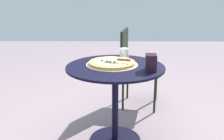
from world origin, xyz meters
TOP-DOWN VIEW (x-y plane):
  - ground_plane at (0.00, 0.00)m, footprint 10.00×10.00m
  - patio_table at (0.00, 0.00)m, footprint 0.81×0.81m
  - pizza_on_tray at (0.04, 0.03)m, footprint 0.43×0.43m
  - pizza_server at (-0.00, -0.02)m, footprint 0.11×0.21m
  - drinking_cup at (0.28, -0.08)m, footprint 0.08×0.08m
  - napkin_dispenser at (-0.13, -0.27)m, footprint 0.11×0.09m
  - patio_chair_near at (0.79, -0.21)m, footprint 0.48×0.48m

SIDE VIEW (x-z plane):
  - ground_plane at x=0.00m, z-range 0.00..0.00m
  - patio_chair_near at x=0.79m, z-range 0.06..0.94m
  - patio_table at x=0.00m, z-range 0.16..0.85m
  - pizza_on_tray at x=0.04m, z-range 0.69..0.73m
  - drinking_cup at x=0.28m, z-range 0.69..0.78m
  - pizza_server at x=0.00m, z-range 0.74..0.76m
  - napkin_dispenser at x=-0.13m, z-range 0.69..0.82m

